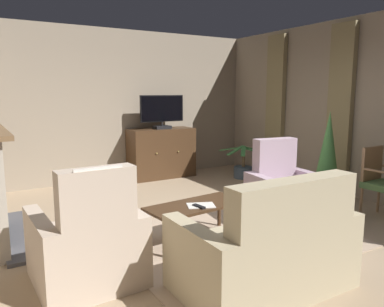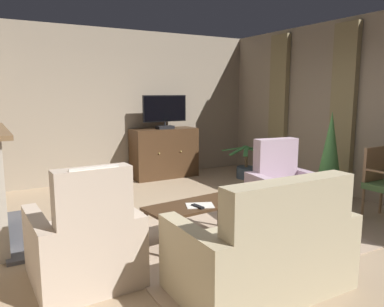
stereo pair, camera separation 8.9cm
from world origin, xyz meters
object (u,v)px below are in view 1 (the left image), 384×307
Objects in this scene: folded_newspaper at (201,205)px; sofa_floral at (268,252)px; tv_remote at (199,206)px; potted_plant_on_hearth_side at (328,154)px; side_chair_mid_row at (381,180)px; tv_cabinet at (161,154)px; armchair_in_far_corner at (88,246)px; potted_plant_tall_palm_by_window at (243,169)px; television at (162,111)px; armchair_near_window at (287,197)px; cat at (101,218)px; coffee_table at (196,208)px.

sofa_floral is at bearing -70.68° from folded_newspaper.
potted_plant_on_hearth_side is at bearing -89.92° from tv_remote.
folded_newspaper is 2.58m from side_chair_mid_row.
potted_plant_on_hearth_side reaches higher than side_chair_mid_row.
sofa_floral is (-1.15, -4.37, -0.12)m from tv_cabinet.
armchair_in_far_corner is 4.57m from potted_plant_tall_palm_by_window.
potted_plant_on_hearth_side is (2.46, 0.34, 0.32)m from folded_newspaper.
sofa_floral is (-0.06, -1.15, -0.09)m from folded_newspaper.
television is 0.64× the size of potted_plant_on_hearth_side.
folded_newspaper is 0.28× the size of armchair_near_window.
armchair_near_window reaches higher than tv_cabinet.
sofa_floral reaches higher than tv_remote.
folded_newspaper is 0.32× the size of side_chair_mid_row.
potted_plant_tall_palm_by_window reaches higher than cat.
coffee_table is 1.23m from sofa_floral.
side_chair_mid_row reaches higher than potted_plant_tall_palm_by_window.
side_chair_mid_row is (1.43, -3.71, 0.05)m from tv_cabinet.
tv_remote is 0.57× the size of folded_newspaper.
armchair_near_window is at bearing -0.91° from coffee_table.
armchair_in_far_corner reaches higher than side_chair_mid_row.
side_chair_mid_row is at bearing -68.87° from tv_cabinet.
tv_cabinet is 1.16× the size of armchair_in_far_corner.
tv_cabinet is 1.22× the size of armchair_near_window.
side_chair_mid_row is at bearing -25.80° from cat.
cat is at bearing 147.56° from folded_newspaper.
television is at bearing 111.41° from side_chair_mid_row.
tv_cabinet is 0.85m from television.
tv_cabinet is 7.56× the size of tv_remote.
folded_newspaper is at bearing -77.66° from coffee_table.
potted_plant_tall_palm_by_window is at bearing -31.82° from television.
armchair_in_far_corner is at bearing -125.01° from tv_cabinet.
sofa_floral is at bearing -165.65° from side_chair_mid_row.
folded_newspaper is 0.21× the size of potted_plant_on_hearth_side.
potted_plant_on_hearth_side is at bearing 14.76° from armchair_near_window.
armchair_in_far_corner is 3.85m from potted_plant_on_hearth_side.
television is 4.57m from sofa_floral.
tv_remote is (-1.15, -3.21, -0.87)m from television.
armchair_near_window is at bearing 6.31° from armchair_in_far_corner.
armchair_in_far_corner is at bearing -173.69° from armchair_near_window.
potted_plant_on_hearth_side is at bearing -13.35° from cat.
armchair_in_far_corner is at bearing -125.43° from television.
tv_remote reaches higher than cat.
television is 3.04m from cat.
sofa_floral is at bearing -104.94° from television.
side_chair_mid_row is (2.58, 0.66, 0.17)m from sofa_floral.
tv_cabinet is 1.49× the size of potted_plant_tall_palm_by_window.
sofa_floral is at bearing -71.93° from cat.
potted_plant_tall_palm_by_window is at bearing -33.42° from tv_cabinet.
tv_remote is at bearing -176.04° from armchair_near_window.
tv_cabinet reaches higher than cat.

